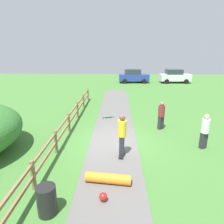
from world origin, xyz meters
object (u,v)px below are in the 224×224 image
object	(u,v)px
trash_bin	(47,200)
parked_car_white	(175,76)
skater_riding	(122,133)
parked_car_blue	(133,76)
skateboard_loose	(108,117)
bystander_maroon	(161,114)
bystander_white	(205,130)
skater_fallen	(108,180)

from	to	relation	value
trash_bin	parked_car_white	xyz separation A→B (m)	(10.06, 24.48, 0.51)
skater_riding	parked_car_blue	xyz separation A→B (m)	(2.02, 21.06, -0.13)
skateboard_loose	bystander_maroon	xyz separation A→B (m)	(3.23, -1.97, 0.84)
bystander_white	parked_car_blue	xyz separation A→B (m)	(-1.90, 20.20, 0.01)
parked_car_white	skater_riding	bearing A→B (deg)	-110.46
trash_bin	skateboard_loose	bearing A→B (deg)	81.15
skateboard_loose	bystander_maroon	distance (m)	3.87
skateboard_loose	parked_car_blue	bearing A→B (deg)	79.69
bystander_white	skater_riding	bearing A→B (deg)	-167.73
bystander_maroon	skater_riding	bearing A→B (deg)	-125.86
trash_bin	bystander_white	xyz separation A→B (m)	(6.13, 4.27, 0.50)
skateboard_loose	bystander_maroon	bearing A→B (deg)	-31.35
skater_riding	skateboard_loose	world-z (taller)	skater_riding
skater_riding	parked_car_blue	world-z (taller)	skater_riding
parked_car_blue	skateboard_loose	bearing A→B (deg)	-100.31
skater_fallen	bystander_maroon	xyz separation A→B (m)	(2.90, 5.35, 0.73)
skateboard_loose	skater_riding	bearing A→B (deg)	-80.79
skater_fallen	skater_riding	bearing A→B (deg)	75.75
parked_car_blue	skater_riding	bearing A→B (deg)	-95.49
skater_riding	parked_car_white	world-z (taller)	skater_riding
skater_riding	bystander_maroon	world-z (taller)	skater_riding
skater_riding	parked_car_white	xyz separation A→B (m)	(7.85, 21.06, -0.13)
skater_fallen	parked_car_blue	bearing A→B (deg)	83.71
trash_bin	parked_car_white	size ratio (longest dim) A/B	0.21
skater_riding	skateboard_loose	bearing A→B (deg)	99.21
parked_car_blue	skater_fallen	bearing A→B (deg)	-96.29
trash_bin	bystander_maroon	world-z (taller)	bystander_maroon
skateboard_loose	bystander_white	xyz separation A→B (m)	(4.78, -4.40, 0.86)
trash_bin	parked_car_white	world-z (taller)	parked_car_white
bystander_maroon	parked_car_white	xyz separation A→B (m)	(5.48, 17.77, 0.03)
skateboard_loose	parked_car_blue	size ratio (longest dim) A/B	0.19
trash_bin	skater_riding	bearing A→B (deg)	57.23
skater_riding	bystander_maroon	bearing A→B (deg)	54.14
skater_fallen	parked_car_white	size ratio (longest dim) A/B	0.39
skater_fallen	bystander_white	size ratio (longest dim) A/B	0.96
trash_bin	skater_fallen	world-z (taller)	trash_bin
skateboard_loose	parked_car_white	xyz separation A→B (m)	(8.71, 15.80, 0.87)
skateboard_loose	bystander_white	world-z (taller)	bystander_white
skater_fallen	parked_car_blue	distance (m)	23.27
trash_bin	skateboard_loose	size ratio (longest dim) A/B	1.09
skater_riding	skater_fallen	xyz separation A→B (m)	(-0.52, -2.06, -0.89)
skateboard_loose	parked_car_white	size ratio (longest dim) A/B	0.19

